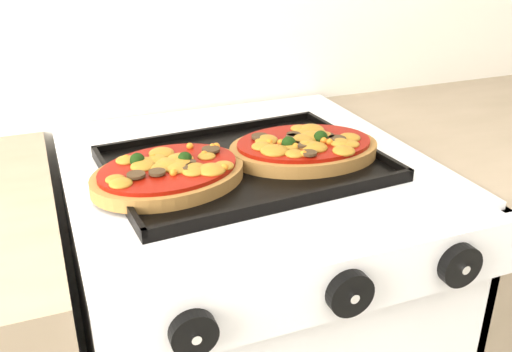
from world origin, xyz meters
name	(u,v)px	position (x,y,z in m)	size (l,w,h in m)	color
control_panel	(333,287)	(0.02, 1.39, 0.85)	(0.60, 0.02, 0.09)	silver
knob_left	(194,333)	(-0.18, 1.37, 0.85)	(0.06, 0.06, 0.02)	black
knob_center	(350,293)	(0.03, 1.37, 0.85)	(0.06, 0.06, 0.02)	black
knob_right	(460,265)	(0.20, 1.37, 0.85)	(0.06, 0.06, 0.02)	black
baking_tray	(245,163)	(0.00, 1.66, 0.92)	(0.43, 0.32, 0.02)	black
pizza_left	(169,172)	(-0.13, 1.64, 0.94)	(0.24, 0.18, 0.04)	olive
pizza_right	(304,146)	(0.10, 1.65, 0.94)	(0.25, 0.18, 0.04)	olive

